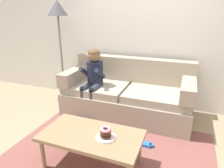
{
  "coord_description": "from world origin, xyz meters",
  "views": [
    {
      "loc": [
        0.76,
        -2.16,
        1.64
      ],
      "look_at": [
        -0.24,
        0.45,
        0.65
      ],
      "focal_mm": 32.23,
      "sensor_mm": 36.0,
      "label": 1
    }
  ],
  "objects_px": {
    "toy_controller": "(145,144)",
    "floor_lamp": "(58,18)",
    "couch": "(127,95)",
    "coffee_table": "(92,137)",
    "donut": "(106,135)",
    "person_child": "(93,76)"
  },
  "relations": [
    {
      "from": "donut",
      "to": "toy_controller",
      "type": "relative_size",
      "value": 0.53
    },
    {
      "from": "coffee_table",
      "to": "donut",
      "type": "relative_size",
      "value": 9.05
    },
    {
      "from": "coffee_table",
      "to": "donut",
      "type": "xyz_separation_m",
      "value": [
        0.17,
        -0.01,
        0.07
      ]
    },
    {
      "from": "floor_lamp",
      "to": "person_child",
      "type": "bearing_deg",
      "value": -22.61
    },
    {
      "from": "coffee_table",
      "to": "floor_lamp",
      "type": "xyz_separation_m",
      "value": [
        -1.35,
        1.49,
        1.18
      ]
    },
    {
      "from": "toy_controller",
      "to": "floor_lamp",
      "type": "bearing_deg",
      "value": 178.67
    },
    {
      "from": "couch",
      "to": "person_child",
      "type": "height_order",
      "value": "person_child"
    },
    {
      "from": "floor_lamp",
      "to": "couch",
      "type": "bearing_deg",
      "value": -5.78
    },
    {
      "from": "person_child",
      "to": "toy_controller",
      "type": "distance_m",
      "value": 1.34
    },
    {
      "from": "coffee_table",
      "to": "person_child",
      "type": "height_order",
      "value": "person_child"
    },
    {
      "from": "couch",
      "to": "toy_controller",
      "type": "bearing_deg",
      "value": -58.33
    },
    {
      "from": "couch",
      "to": "floor_lamp",
      "type": "height_order",
      "value": "floor_lamp"
    },
    {
      "from": "toy_controller",
      "to": "floor_lamp",
      "type": "distance_m",
      "value": 2.56
    },
    {
      "from": "couch",
      "to": "donut",
      "type": "xyz_separation_m",
      "value": [
        0.18,
        -1.36,
        0.11
      ]
    },
    {
      "from": "person_child",
      "to": "couch",
      "type": "bearing_deg",
      "value": 21.18
    },
    {
      "from": "coffee_table",
      "to": "toy_controller",
      "type": "relative_size",
      "value": 4.81
    },
    {
      "from": "couch",
      "to": "toy_controller",
      "type": "relative_size",
      "value": 9.16
    },
    {
      "from": "person_child",
      "to": "donut",
      "type": "distance_m",
      "value": 1.37
    },
    {
      "from": "coffee_table",
      "to": "toy_controller",
      "type": "distance_m",
      "value": 0.82
    },
    {
      "from": "couch",
      "to": "person_child",
      "type": "bearing_deg",
      "value": -158.82
    },
    {
      "from": "couch",
      "to": "person_child",
      "type": "relative_size",
      "value": 1.88
    },
    {
      "from": "couch",
      "to": "coffee_table",
      "type": "height_order",
      "value": "couch"
    }
  ]
}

